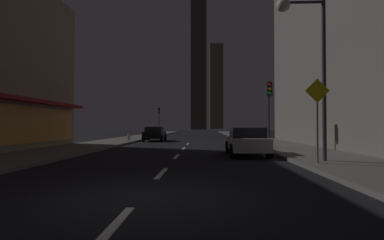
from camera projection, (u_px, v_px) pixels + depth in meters
The scene contains 14 objects.
ground_plane at pixel (193, 138), 38.43m from camera, with size 78.00×136.00×0.10m, color black.
sidewalk_right at pixel (248, 137), 38.15m from camera, with size 4.00×76.00×0.15m, color #605E59.
sidewalk_left at pixel (140, 137), 38.72m from camera, with size 4.00×76.00×0.15m, color #605E59.
lane_marking_center at pixel (176, 157), 14.86m from camera, with size 0.16×23.00×0.01m.
building_apartment_right at pixel (381, 20), 22.05m from camera, with size 11.00×20.00×18.79m, color slate.
skyscraper_distant_tall at pixel (199, 45), 126.49m from camera, with size 6.51×7.92×71.49m, color #3D3A2E.
skyscraper_distant_mid at pixel (216, 87), 152.02m from camera, with size 6.63×8.88×42.73m, color #5E5947.
car_parked_near at pixel (247, 141), 15.51m from camera, with size 1.98×4.24×1.45m.
car_parked_far at pixel (155, 134), 30.06m from camera, with size 1.98×4.24×1.45m.
fire_hydrant_far_left at pixel (129, 137), 28.73m from camera, with size 0.42×0.30×0.65m.
traffic_light_near_right at pixel (269, 100), 18.80m from camera, with size 0.32×0.48×4.20m.
traffic_light_far_left at pixel (159, 115), 45.38m from camera, with size 0.32×0.48×4.20m.
street_lamp_right at pixel (303, 39), 12.03m from camera, with size 1.96×0.56×6.58m.
pedestrian_crossing_sign at pixel (317, 113), 11.10m from camera, with size 0.91×0.08×3.15m.
Camera 1 is at (1.38, -6.45, 1.54)m, focal length 27.89 mm.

